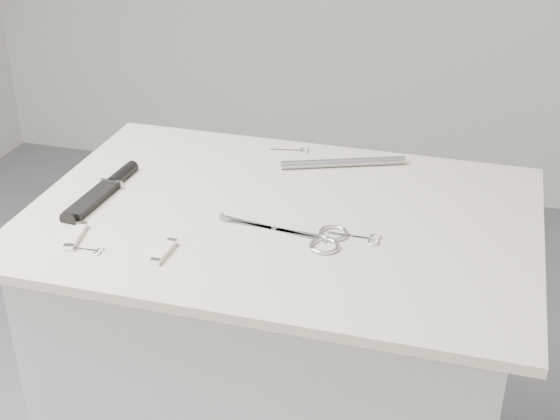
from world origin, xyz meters
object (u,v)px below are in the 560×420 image
(plinth, at_px, (282,394))
(metal_rail, at_px, (343,163))
(sheathed_knife, at_px, (106,188))
(tiny_scissors, at_px, (91,250))
(embroidery_scissors_a, at_px, (363,238))
(pocket_knife_a, at_px, (164,252))
(large_shears, at_px, (309,236))
(pocket_knife_b, at_px, (76,236))
(embroidery_scissors_b, at_px, (296,151))

(plinth, distance_m, metal_rail, 0.54)
(sheathed_knife, xyz_separation_m, metal_rail, (0.45, 0.26, 0.00))
(metal_rail, bearing_deg, tiny_scissors, -127.39)
(embroidery_scissors_a, distance_m, pocket_knife_a, 0.37)
(large_shears, relative_size, metal_rail, 0.90)
(tiny_scissors, height_order, pocket_knife_b, pocket_knife_b)
(tiny_scissors, xyz_separation_m, sheathed_knife, (-0.08, 0.22, 0.01))
(tiny_scissors, bearing_deg, large_shears, 20.64)
(embroidery_scissors_a, distance_m, pocket_knife_b, 0.54)
(pocket_knife_a, relative_size, pocket_knife_b, 0.85)
(sheathed_knife, bearing_deg, pocket_knife_a, -129.28)
(tiny_scissors, distance_m, pocket_knife_a, 0.13)
(large_shears, relative_size, sheathed_knife, 1.00)
(plinth, xyz_separation_m, pocket_knife_b, (-0.34, -0.20, 0.48))
(large_shears, bearing_deg, pocket_knife_b, -157.20)
(embroidery_scissors_a, height_order, metal_rail, metal_rail)
(pocket_knife_b, bearing_deg, embroidery_scissors_a, -85.03)
(pocket_knife_a, xyz_separation_m, metal_rail, (0.23, 0.45, 0.00))
(plinth, distance_m, embroidery_scissors_b, 0.56)
(tiny_scissors, bearing_deg, plinth, 36.31)
(embroidery_scissors_a, height_order, sheathed_knife, sheathed_knife)
(sheathed_knife, xyz_separation_m, pocket_knife_b, (0.04, -0.19, -0.00))
(pocket_knife_a, bearing_deg, sheathed_knife, 49.08)
(embroidery_scissors_a, xyz_separation_m, embroidery_scissors_b, (-0.22, 0.35, -0.00))
(plinth, bearing_deg, pocket_knife_a, -127.71)
(pocket_knife_a, distance_m, metal_rail, 0.51)
(embroidery_scissors_a, distance_m, metal_rail, 0.32)
(embroidery_scissors_a, distance_m, sheathed_knife, 0.55)
(pocket_knife_b, relative_size, metal_rail, 0.34)
(large_shears, distance_m, pocket_knife_a, 0.27)
(sheathed_knife, distance_m, pocket_knife_b, 0.19)
(large_shears, bearing_deg, tiny_scissors, -150.82)
(pocket_knife_b, bearing_deg, metal_rail, -53.73)
(embroidery_scissors_a, xyz_separation_m, sheathed_knife, (-0.55, 0.04, 0.01))
(plinth, bearing_deg, large_shears, -46.14)
(pocket_knife_b, xyz_separation_m, metal_rail, (0.41, 0.45, 0.00))
(plinth, xyz_separation_m, tiny_scissors, (-0.29, -0.23, 0.47))
(tiny_scissors, xyz_separation_m, pocket_knife_a, (0.13, 0.03, 0.00))
(large_shears, bearing_deg, metal_rail, 96.70)
(pocket_knife_a, bearing_deg, tiny_scissors, 102.76)
(sheathed_knife, bearing_deg, tiny_scissors, -156.38)
(embroidery_scissors_b, bearing_deg, metal_rail, -33.51)
(embroidery_scissors_b, xyz_separation_m, sheathed_knife, (-0.33, -0.31, 0.01))
(large_shears, xyz_separation_m, tiny_scissors, (-0.37, -0.16, -0.00))
(embroidery_scissors_b, xyz_separation_m, tiny_scissors, (-0.24, -0.53, -0.00))
(sheathed_knife, xyz_separation_m, pocket_knife_a, (0.22, -0.20, -0.00))
(plinth, relative_size, embroidery_scissors_b, 10.08)
(plinth, xyz_separation_m, embroidery_scissors_b, (-0.05, 0.30, 0.47))
(metal_rail, bearing_deg, embroidery_scissors_b, 156.88)
(tiny_scissors, relative_size, metal_rail, 0.23)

